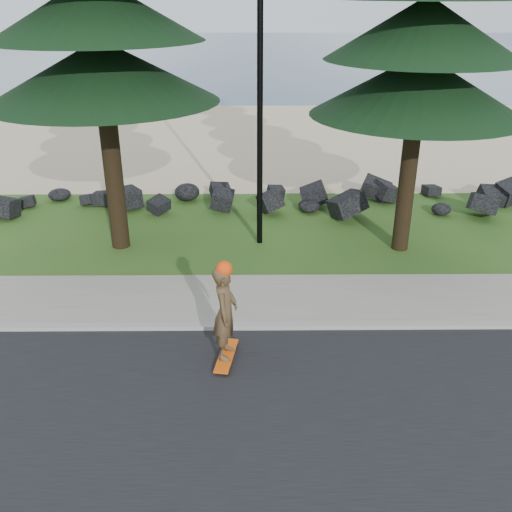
{
  "coord_description": "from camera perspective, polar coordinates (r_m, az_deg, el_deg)",
  "views": [
    {
      "loc": [
        -0.2,
        -10.17,
        5.89
      ],
      "look_at": [
        -0.12,
        0.0,
        1.11
      ],
      "focal_mm": 40.0,
      "sensor_mm": 36.0,
      "label": 1
    }
  ],
  "objects": [
    {
      "name": "skateboarder",
      "position": [
        9.62,
        -3.08,
        -5.72
      ],
      "size": [
        0.5,
        1.05,
        1.9
      ],
      "rotation": [
        0.0,
        0.0,
        1.42
      ],
      "color": "#E5520D",
      "rests_on": "ground"
    },
    {
      "name": "ocean",
      "position": [
        61.46,
        -0.31,
        19.67
      ],
      "size": [
        160.0,
        58.0,
        0.01
      ],
      "primitive_type": "cube",
      "color": "#374E6A",
      "rests_on": "ground"
    },
    {
      "name": "beach_sand",
      "position": [
        25.36,
        -0.01,
        11.75
      ],
      "size": [
        160.0,
        15.0,
        0.01
      ],
      "primitive_type": "cube",
      "color": "#CEB189",
      "rests_on": "ground"
    },
    {
      "name": "kerb",
      "position": [
        10.96,
        0.66,
        -7.03
      ],
      "size": [
        160.0,
        0.2,
        0.1
      ],
      "primitive_type": "cube",
      "color": "#9E958E",
      "rests_on": "ground"
    },
    {
      "name": "lamp_post",
      "position": [
        13.49,
        0.4,
        17.69
      ],
      "size": [
        0.25,
        0.14,
        8.14
      ],
      "color": "black",
      "rests_on": "ground"
    },
    {
      "name": "sidewalk",
      "position": [
        11.91,
        0.56,
        -4.25
      ],
      "size": [
        160.0,
        2.0,
        0.08
      ],
      "primitive_type": "cube",
      "color": "gray",
      "rests_on": "ground"
    },
    {
      "name": "road",
      "position": [
        8.17,
        1.17,
        -20.85
      ],
      "size": [
        160.0,
        7.0,
        0.02
      ],
      "primitive_type": "cube",
      "color": "black",
      "rests_on": "ground"
    },
    {
      "name": "ground",
      "position": [
        11.76,
        0.58,
        -4.9
      ],
      "size": [
        160.0,
        160.0,
        0.0
      ],
      "primitive_type": "plane",
      "color": "#2A5019",
      "rests_on": "ground"
    },
    {
      "name": "seawall_boulders",
      "position": [
        16.84,
        0.24,
        4.69
      ],
      "size": [
        60.0,
        2.4,
        1.1
      ],
      "primitive_type": null,
      "color": "black",
      "rests_on": "ground"
    }
  ]
}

